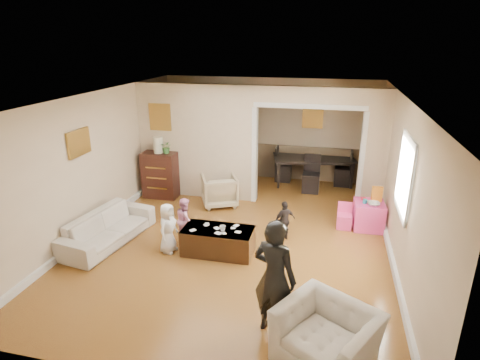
% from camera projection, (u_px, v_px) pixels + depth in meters
% --- Properties ---
extents(floor, '(7.00, 7.00, 0.00)m').
position_uv_depth(floor, '(238.00, 236.00, 7.49)').
color(floor, olive).
rests_on(floor, ground).
extents(partition_left, '(2.75, 0.18, 2.60)m').
position_uv_depth(partition_left, '(197.00, 142.00, 8.99)').
color(partition_left, beige).
rests_on(partition_left, ground).
extents(partition_right, '(0.55, 0.18, 2.60)m').
position_uv_depth(partition_right, '(374.00, 152.00, 8.16)').
color(partition_right, beige).
rests_on(partition_right, ground).
extents(partition_header, '(2.22, 0.18, 0.35)m').
position_uv_depth(partition_header, '(310.00, 95.00, 8.08)').
color(partition_header, beige).
rests_on(partition_header, partition_right).
extents(window_pane, '(0.03, 0.95, 1.10)m').
position_uv_depth(window_pane, '(406.00, 176.00, 6.01)').
color(window_pane, white).
rests_on(window_pane, ground).
extents(framed_art_partition, '(0.45, 0.03, 0.55)m').
position_uv_depth(framed_art_partition, '(160.00, 117.00, 8.89)').
color(framed_art_partition, brown).
rests_on(framed_art_partition, partition_left).
extents(framed_art_sofa_wall, '(0.03, 0.55, 0.40)m').
position_uv_depth(framed_art_sofa_wall, '(79.00, 143.00, 6.91)').
color(framed_art_sofa_wall, brown).
extents(framed_art_alcove, '(0.45, 0.03, 0.55)m').
position_uv_depth(framed_art_alcove, '(313.00, 116.00, 9.83)').
color(framed_art_alcove, brown).
extents(sofa, '(1.04, 2.00, 0.56)m').
position_uv_depth(sofa, '(108.00, 228.00, 7.19)').
color(sofa, beige).
rests_on(sofa, ground).
extents(armchair_back, '(0.98, 0.99, 0.68)m').
position_uv_depth(armchair_back, '(219.00, 190.00, 8.77)').
color(armchair_back, tan).
rests_on(armchair_back, ground).
extents(armchair_front, '(1.35, 1.30, 0.67)m').
position_uv_depth(armchair_front, '(327.00, 337.00, 4.48)').
color(armchair_front, beige).
rests_on(armchair_front, ground).
extents(dresser, '(0.78, 0.44, 1.07)m').
position_uv_depth(dresser, '(160.00, 175.00, 9.16)').
color(dresser, '#371710').
rests_on(dresser, ground).
extents(table_lamp, '(0.22, 0.22, 0.36)m').
position_uv_depth(table_lamp, '(158.00, 145.00, 8.92)').
color(table_lamp, beige).
rests_on(table_lamp, dresser).
extents(potted_plant, '(0.26, 0.23, 0.29)m').
position_uv_depth(potted_plant, '(167.00, 147.00, 8.89)').
color(potted_plant, '#3D7333').
rests_on(potted_plant, dresser).
extents(coffee_table, '(1.21, 0.62, 0.45)m').
position_uv_depth(coffee_table, '(218.00, 241.00, 6.83)').
color(coffee_table, '#392212').
rests_on(coffee_table, ground).
extents(coffee_cup, '(0.10, 0.10, 0.10)m').
position_uv_depth(coffee_cup, '(223.00, 228.00, 6.67)').
color(coffee_cup, silver).
rests_on(coffee_cup, coffee_table).
extents(play_table, '(0.59, 0.59, 0.54)m').
position_uv_depth(play_table, '(368.00, 215.00, 7.71)').
color(play_table, '#F54099').
rests_on(play_table, ground).
extents(cereal_box, '(0.20, 0.08, 0.30)m').
position_uv_depth(cereal_box, '(377.00, 194.00, 7.63)').
color(cereal_box, gold).
rests_on(cereal_box, play_table).
extents(cyan_cup, '(0.08, 0.08, 0.08)m').
position_uv_depth(cyan_cup, '(365.00, 201.00, 7.58)').
color(cyan_cup, teal).
rests_on(cyan_cup, play_table).
extents(toy_block, '(0.10, 0.09, 0.05)m').
position_uv_depth(toy_block, '(363.00, 199.00, 7.74)').
color(toy_block, red).
rests_on(toy_block, play_table).
extents(play_bowl, '(0.25, 0.25, 0.06)m').
position_uv_depth(play_bowl, '(373.00, 204.00, 7.49)').
color(play_bowl, silver).
rests_on(play_bowl, play_table).
extents(dining_table, '(2.19, 1.51, 0.70)m').
position_uv_depth(dining_table, '(313.00, 170.00, 10.12)').
color(dining_table, black).
rests_on(dining_table, ground).
extents(adult_person, '(0.66, 0.55, 1.56)m').
position_uv_depth(adult_person, '(275.00, 278.00, 4.80)').
color(adult_person, black).
rests_on(adult_person, ground).
extents(child_kneel_a, '(0.35, 0.48, 0.89)m').
position_uv_depth(child_kneel_a, '(168.00, 228.00, 6.80)').
color(child_kneel_a, white).
rests_on(child_kneel_a, ground).
extents(child_kneel_b, '(0.44, 0.49, 0.83)m').
position_uv_depth(child_kneel_b, '(186.00, 220.00, 7.19)').
color(child_kneel_b, '#FA9CBF').
rests_on(child_kneel_b, ground).
extents(child_toddler, '(0.46, 0.43, 0.76)m').
position_uv_depth(child_toddler, '(284.00, 221.00, 7.24)').
color(child_toddler, black).
rests_on(child_toddler, ground).
extents(craft_papers, '(0.88, 0.47, 0.00)m').
position_uv_depth(craft_papers, '(219.00, 229.00, 6.76)').
color(craft_papers, white).
rests_on(craft_papers, coffee_table).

